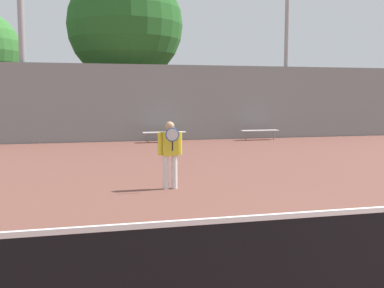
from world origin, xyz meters
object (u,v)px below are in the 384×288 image
(tennis_player, at_px, (170,151))
(light_pole_near_left, at_px, (21,19))
(tree_green_tall, at_px, (125,26))
(light_pole_far_right, at_px, (287,34))
(bench_courtside_near, at_px, (164,133))
(bench_courtside_far, at_px, (260,131))

(tennis_player, relative_size, light_pole_near_left, 0.16)
(light_pole_near_left, xyz_separation_m, tree_green_tall, (4.79, 2.60, 0.28))
(light_pole_near_left, bearing_deg, light_pole_far_right, -0.50)
(tennis_player, xyz_separation_m, tree_green_tall, (0.35, 14.04, 4.87))
(tennis_player, height_order, tree_green_tall, tree_green_tall)
(bench_courtside_near, bearing_deg, tree_green_tall, 109.24)
(light_pole_near_left, bearing_deg, bench_courtside_near, -11.35)
(bench_courtside_near, xyz_separation_m, light_pole_far_right, (6.48, 1.12, 4.80))
(bench_courtside_near, bearing_deg, light_pole_near_left, 168.65)
(bench_courtside_far, height_order, light_pole_far_right, light_pole_far_right)
(light_pole_near_left, distance_m, tree_green_tall, 5.45)
(bench_courtside_far, bearing_deg, tree_green_tall, 147.44)
(tree_green_tall, bearing_deg, light_pole_far_right, -19.13)
(bench_courtside_near, bearing_deg, tennis_player, -99.38)
(bench_courtside_far, xyz_separation_m, light_pole_far_right, (1.82, 1.12, 4.80))
(bench_courtside_near, relative_size, tree_green_tall, 0.22)
(bench_courtside_far, bearing_deg, light_pole_far_right, 31.64)
(tennis_player, relative_size, bench_courtside_far, 0.85)
(bench_courtside_near, distance_m, light_pole_far_right, 8.14)
(tennis_player, xyz_separation_m, bench_courtside_far, (6.35, 10.21, -0.44))
(bench_courtside_far, bearing_deg, light_pole_near_left, 173.50)
(tennis_player, height_order, bench_courtside_far, tennis_player)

